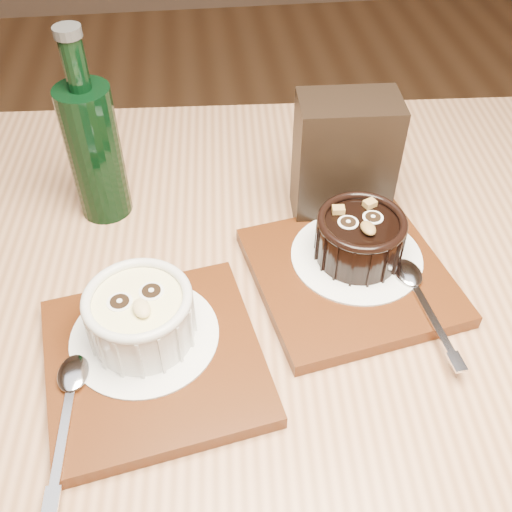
{
  "coord_description": "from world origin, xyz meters",
  "views": [
    {
      "loc": [
        0.08,
        -0.39,
        1.19
      ],
      "look_at": [
        0.12,
        -0.02,
        0.81
      ],
      "focal_mm": 42.0,
      "sensor_mm": 36.0,
      "label": 1
    }
  ],
  "objects_px": {
    "tray_left": "(155,360)",
    "condiment_stand": "(344,161)",
    "ramekin_white": "(140,314)",
    "green_bottle": "(94,148)",
    "ramekin_dark": "(360,236)",
    "tray_right": "(350,276)",
    "table": "(270,390)"
  },
  "relations": [
    {
      "from": "table",
      "to": "condiment_stand",
      "type": "xyz_separation_m",
      "value": [
        0.1,
        0.16,
        0.16
      ]
    },
    {
      "from": "ramekin_white",
      "to": "ramekin_dark",
      "type": "bearing_deg",
      "value": 1.08
    },
    {
      "from": "ramekin_dark",
      "to": "green_bottle",
      "type": "xyz_separation_m",
      "value": [
        -0.25,
        0.12,
        0.04
      ]
    },
    {
      "from": "tray_right",
      "to": "condiment_stand",
      "type": "xyz_separation_m",
      "value": [
        0.01,
        0.1,
        0.06
      ]
    },
    {
      "from": "tray_left",
      "to": "tray_right",
      "type": "bearing_deg",
      "value": 22.39
    },
    {
      "from": "table",
      "to": "ramekin_dark",
      "type": "distance_m",
      "value": 0.18
    },
    {
      "from": "condiment_stand",
      "to": "tray_left",
      "type": "bearing_deg",
      "value": -137.85
    },
    {
      "from": "ramekin_white",
      "to": "tray_right",
      "type": "xyz_separation_m",
      "value": [
        0.2,
        0.06,
        -0.04
      ]
    },
    {
      "from": "ramekin_white",
      "to": "table",
      "type": "bearing_deg",
      "value": -19.13
    },
    {
      "from": "condiment_stand",
      "to": "green_bottle",
      "type": "height_order",
      "value": "green_bottle"
    },
    {
      "from": "condiment_stand",
      "to": "green_bottle",
      "type": "xyz_separation_m",
      "value": [
        -0.25,
        0.04,
        0.01
      ]
    },
    {
      "from": "ramekin_dark",
      "to": "green_bottle",
      "type": "distance_m",
      "value": 0.28
    },
    {
      "from": "green_bottle",
      "to": "tray_left",
      "type": "bearing_deg",
      "value": -76.26
    },
    {
      "from": "tray_left",
      "to": "ramekin_white",
      "type": "xyz_separation_m",
      "value": [
        -0.01,
        0.02,
        0.04
      ]
    },
    {
      "from": "ramekin_white",
      "to": "ramekin_dark",
      "type": "xyz_separation_m",
      "value": [
        0.21,
        0.07,
        -0.0
      ]
    },
    {
      "from": "tray_left",
      "to": "green_bottle",
      "type": "xyz_separation_m",
      "value": [
        -0.05,
        0.22,
        0.07
      ]
    },
    {
      "from": "tray_left",
      "to": "ramekin_dark",
      "type": "bearing_deg",
      "value": 25.64
    },
    {
      "from": "ramekin_dark",
      "to": "condiment_stand",
      "type": "relative_size",
      "value": 0.61
    },
    {
      "from": "ramekin_white",
      "to": "tray_right",
      "type": "height_order",
      "value": "ramekin_white"
    },
    {
      "from": "tray_right",
      "to": "tray_left",
      "type": "bearing_deg",
      "value": -157.61
    },
    {
      "from": "ramekin_dark",
      "to": "green_bottle",
      "type": "bearing_deg",
      "value": 144.47
    },
    {
      "from": "tray_right",
      "to": "condiment_stand",
      "type": "distance_m",
      "value": 0.12
    },
    {
      "from": "ramekin_white",
      "to": "tray_right",
      "type": "relative_size",
      "value": 0.51
    },
    {
      "from": "table",
      "to": "condiment_stand",
      "type": "distance_m",
      "value": 0.25
    },
    {
      "from": "condiment_stand",
      "to": "tray_right",
      "type": "bearing_deg",
      "value": -95.89
    },
    {
      "from": "table",
      "to": "tray_left",
      "type": "height_order",
      "value": "tray_left"
    },
    {
      "from": "tray_right",
      "to": "green_bottle",
      "type": "height_order",
      "value": "green_bottle"
    },
    {
      "from": "tray_left",
      "to": "condiment_stand",
      "type": "bearing_deg",
      "value": 42.15
    },
    {
      "from": "ramekin_dark",
      "to": "condiment_stand",
      "type": "distance_m",
      "value": 0.09
    },
    {
      "from": "green_bottle",
      "to": "ramekin_white",
      "type": "bearing_deg",
      "value": -76.95
    },
    {
      "from": "table",
      "to": "ramekin_white",
      "type": "distance_m",
      "value": 0.18
    },
    {
      "from": "ramekin_white",
      "to": "green_bottle",
      "type": "height_order",
      "value": "green_bottle"
    }
  ]
}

